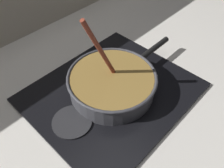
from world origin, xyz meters
TOP-DOWN VIEW (x-y plane):
  - ground at (0.00, 0.00)m, footprint 2.40×1.60m
  - hob_plate at (0.11, 0.24)m, footprint 0.56×0.48m
  - burner_ring at (0.11, 0.24)m, footprint 0.19×0.19m
  - spare_burner at (-0.07, 0.24)m, footprint 0.13×0.13m
  - cooking_pan at (0.11, 0.24)m, footprint 0.48×0.31m

SIDE VIEW (x-z plane):
  - ground at x=0.00m, z-range -0.04..0.00m
  - hob_plate at x=0.11m, z-range 0.00..0.01m
  - spare_burner at x=-0.07m, z-range 0.01..0.02m
  - burner_ring at x=0.11m, z-range 0.01..0.02m
  - cooking_pan at x=0.11m, z-range -0.10..0.21m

